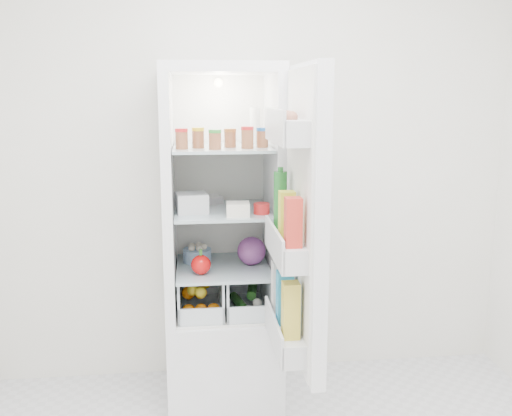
{
  "coord_description": "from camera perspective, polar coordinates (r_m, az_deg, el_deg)",
  "views": [
    {
      "loc": [
        -0.36,
        -1.74,
        1.65
      ],
      "look_at": [
        -0.05,
        0.95,
        1.11
      ],
      "focal_mm": 40.0,
      "sensor_mm": 36.0,
      "label": 1
    }
  ],
  "objects": [
    {
      "name": "room_walls",
      "position": [
        1.78,
        5.15,
        9.43
      ],
      "size": [
        3.02,
        3.02,
        2.61
      ],
      "color": "silver",
      "rests_on": "ground"
    },
    {
      "name": "refrigerator",
      "position": [
        3.15,
        -3.38,
        -6.93
      ],
      "size": [
        0.6,
        0.6,
        1.8
      ],
      "color": "white",
      "rests_on": "ground"
    },
    {
      "name": "shelf_low",
      "position": [
        3.07,
        -3.33,
        -5.96
      ],
      "size": [
        0.49,
        0.53,
        0.01
      ],
      "primitive_type": "cube",
      "color": "#9FB3BA",
      "rests_on": "refrigerator"
    },
    {
      "name": "shelf_mid",
      "position": [
        2.99,
        -3.39,
        -0.27
      ],
      "size": [
        0.49,
        0.53,
        0.02
      ],
      "primitive_type": "cube",
      "color": "#9FB3BA",
      "rests_on": "refrigerator"
    },
    {
      "name": "shelf_top",
      "position": [
        2.94,
        -3.47,
        6.04
      ],
      "size": [
        0.49,
        0.53,
        0.02
      ],
      "primitive_type": "cube",
      "color": "#9FB3BA",
      "rests_on": "refrigerator"
    },
    {
      "name": "crisper_left",
      "position": [
        3.1,
        -5.58,
        -8.31
      ],
      "size": [
        0.23,
        0.46,
        0.22
      ],
      "primitive_type": null,
      "color": "silver",
      "rests_on": "refrigerator"
    },
    {
      "name": "crisper_right",
      "position": [
        3.11,
        -1.03,
        -8.18
      ],
      "size": [
        0.23,
        0.46,
        0.22
      ],
      "primitive_type": null,
      "color": "silver",
      "rests_on": "refrigerator"
    },
    {
      "name": "condiment_jars",
      "position": [
        2.83,
        -3.35,
        6.85
      ],
      "size": [
        0.46,
        0.16,
        0.08
      ],
      "color": "#B21919",
      "rests_on": "shelf_top"
    },
    {
      "name": "squeeze_bottle",
      "position": [
        3.1,
        -0.12,
        8.24
      ],
      "size": [
        0.06,
        0.06,
        0.19
      ],
      "primitive_type": "cylinder",
      "rotation": [
        0.0,
        0.0,
        -0.09
      ],
      "color": "silver",
      "rests_on": "shelf_top"
    },
    {
      "name": "tub_white",
      "position": [
        2.92,
        -6.44,
        0.53
      ],
      "size": [
        0.17,
        0.17,
        0.1
      ],
      "primitive_type": "cube",
      "rotation": [
        0.0,
        0.0,
        0.12
      ],
      "color": "silver",
      "rests_on": "shelf_mid"
    },
    {
      "name": "tub_cream",
      "position": [
        2.82,
        -1.81,
        -0.12
      ],
      "size": [
        0.12,
        0.12,
        0.07
      ],
      "primitive_type": "cube",
      "rotation": [
        0.0,
        0.0,
        -0.06
      ],
      "color": "white",
      "rests_on": "shelf_mid"
    },
    {
      "name": "tin_red",
      "position": [
        2.86,
        0.56,
        -0.05
      ],
      "size": [
        0.08,
        0.08,
        0.05
      ],
      "primitive_type": "cylinder",
      "rotation": [
        0.0,
        0.0,
        0.03
      ],
      "color": "red",
      "rests_on": "shelf_mid"
    },
    {
      "name": "foil_tray",
      "position": [
        3.16,
        -5.01,
        0.85
      ],
      "size": [
        0.19,
        0.17,
        0.04
      ],
      "primitive_type": "cube",
      "rotation": [
        0.0,
        0.0,
        0.33
      ],
      "color": "silver",
      "rests_on": "shelf_mid"
    },
    {
      "name": "red_cabbage",
      "position": [
        3.07,
        -0.45,
        -4.31
      ],
      "size": [
        0.15,
        0.15,
        0.15
      ],
      "primitive_type": "sphere",
      "color": "#501B4E",
      "rests_on": "shelf_low"
    },
    {
      "name": "bell_pepper",
      "position": [
        2.92,
        -5.52,
        -5.67
      ],
      "size": [
        0.1,
        0.1,
        0.1
      ],
      "primitive_type": "sphere",
      "color": "red",
      "rests_on": "shelf_low"
    },
    {
      "name": "mushroom_bowl",
      "position": [
        3.14,
        -5.9,
        -4.73
      ],
      "size": [
        0.19,
        0.19,
        0.07
      ],
      "primitive_type": "cylinder",
      "rotation": [
        0.0,
        0.0,
        0.31
      ],
      "color": "#8EAFD5",
      "rests_on": "shelf_low"
    },
    {
      "name": "citrus_pile",
      "position": [
        3.05,
        -5.75,
        -9.05
      ],
      "size": [
        0.2,
        0.24,
        0.16
      ],
      "color": "orange",
      "rests_on": "refrigerator"
    },
    {
      "name": "veg_pile",
      "position": [
        3.13,
        -0.93,
        -9.0
      ],
      "size": [
        0.16,
        0.3,
        0.1
      ],
      "color": "#244F1A",
      "rests_on": "refrigerator"
    },
    {
      "name": "fridge_door",
      "position": [
        2.46,
        4.39,
        -1.8
      ],
      "size": [
        0.17,
        0.6,
        1.3
      ],
      "rotation": [
        0.0,
        0.0,
        1.57
      ],
      "color": "white",
      "rests_on": "refrigerator"
    }
  ]
}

